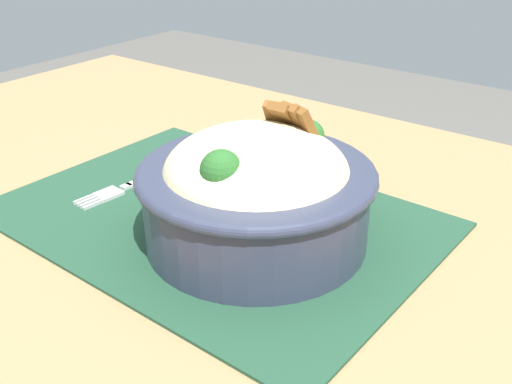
% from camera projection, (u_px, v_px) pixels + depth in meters
% --- Properties ---
extents(table, '(1.14, 0.77, 0.71)m').
position_uv_depth(table, '(198.00, 280.00, 0.64)').
color(table, '#99754C').
rests_on(table, ground_plane).
extents(placemat, '(0.43, 0.31, 0.00)m').
position_uv_depth(placemat, '(215.00, 217.00, 0.61)').
color(placemat, '#1E422D').
rests_on(placemat, table).
extents(bowl, '(0.21, 0.21, 0.12)m').
position_uv_depth(bowl, '(256.00, 189.00, 0.54)').
color(bowl, '#2D3347').
rests_on(bowl, placemat).
extents(fork, '(0.03, 0.12, 0.00)m').
position_uv_depth(fork, '(123.00, 188.00, 0.66)').
color(fork, '#BDBDBD').
rests_on(fork, placemat).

